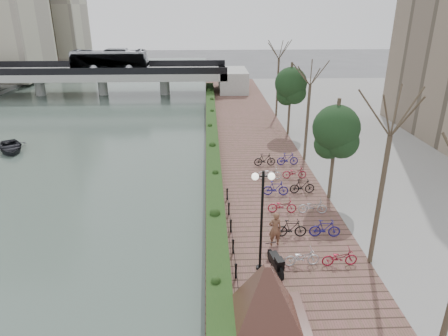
{
  "coord_description": "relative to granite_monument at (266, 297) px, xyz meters",
  "views": [
    {
      "loc": [
        0.23,
        -13.96,
        12.0
      ],
      "look_at": [
        1.27,
        10.7,
        2.0
      ],
      "focal_mm": 32.0,
      "sensor_mm": 36.0,
      "label": 1
    }
  ],
  "objects": [
    {
      "name": "boat",
      "position": [
        -19.67,
        22.33,
        -1.49
      ],
      "size": [
        4.51,
        4.95,
        0.84
      ],
      "primitive_type": "imported",
      "rotation": [
        0.0,
        0.0,
        0.51
      ],
      "color": "#232328",
      "rests_on": "river_water"
    },
    {
      "name": "promenade",
      "position": [
        1.7,
        19.52,
        -1.68
      ],
      "size": [
        8.0,
        75.0,
        0.5
      ],
      "primitive_type": "cube",
      "color": "brown",
      "rests_on": "ground"
    },
    {
      "name": "granite_monument",
      "position": [
        0.0,
        0.0,
        0.0
      ],
      "size": [
        5.43,
        5.43,
        2.83
      ],
      "color": "#41201C",
      "rests_on": "promenade"
    },
    {
      "name": "lamppost",
      "position": [
        0.28,
        3.69,
        2.16
      ],
      "size": [
        1.02,
        0.32,
        5.0
      ],
      "color": "black",
      "rests_on": "promenade"
    },
    {
      "name": "inland_pavement",
      "position": [
        17.7,
        19.52,
        -1.68
      ],
      "size": [
        24.0,
        75.0,
        0.5
      ],
      "primitive_type": "cube",
      "color": "gray",
      "rests_on": "ground"
    },
    {
      "name": "motorcycle",
      "position": [
        0.99,
        3.51,
        -0.89
      ],
      "size": [
        0.84,
        1.8,
        1.08
      ],
      "primitive_type": null,
      "rotation": [
        0.0,
        0.0,
        0.18
      ],
      "color": "black",
      "rests_on": "promenade"
    },
    {
      "name": "river_water",
      "position": [
        -17.3,
        27.02,
        -1.92
      ],
      "size": [
        30.0,
        130.0,
        0.02
      ],
      "primitive_type": "cube",
      "color": "#44564C",
      "rests_on": "ground"
    },
    {
      "name": "ground",
      "position": [
        -2.3,
        2.02,
        -1.93
      ],
      "size": [
        220.0,
        220.0,
        0.0
      ],
      "primitive_type": "plane",
      "color": "#59595B",
      "rests_on": "ground"
    },
    {
      "name": "chain_fence",
      "position": [
        -0.9,
        4.02,
        -1.08
      ],
      "size": [
        0.1,
        14.1,
        0.7
      ],
      "color": "black",
      "rests_on": "promenade"
    },
    {
      "name": "street_trees",
      "position": [
        5.7,
        14.7,
        1.75
      ],
      "size": [
        3.2,
        37.12,
        6.8
      ],
      "color": "#3A2D22",
      "rests_on": "promenade"
    },
    {
      "name": "pedestrian",
      "position": [
        1.29,
        5.7,
        -0.5
      ],
      "size": [
        0.73,
        0.52,
        1.87
      ],
      "primitive_type": "imported",
      "rotation": [
        0.0,
        0.0,
        3.26
      ],
      "color": "brown",
      "rests_on": "promenade"
    },
    {
      "name": "bridge",
      "position": [
        -17.01,
        47.02,
        1.44
      ],
      "size": [
        36.0,
        10.77,
        6.5
      ],
      "color": "#A0A09B",
      "rests_on": "ground"
    },
    {
      "name": "bicycle_parking",
      "position": [
        3.2,
        10.26,
        -0.96
      ],
      "size": [
        2.4,
        14.69,
        1.0
      ],
      "color": "#B8B8BD",
      "rests_on": "promenade"
    },
    {
      "name": "hedge",
      "position": [
        -1.7,
        22.02,
        -1.13
      ],
      "size": [
        1.1,
        56.0,
        0.6
      ],
      "primitive_type": "cube",
      "color": "#163714",
      "rests_on": "promenade"
    }
  ]
}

